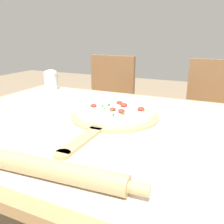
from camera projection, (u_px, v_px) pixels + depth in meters
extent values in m
cube|color=#A87F51|center=(102.00, 126.00, 0.93)|extent=(1.41, 1.00, 0.03)
cylinder|color=#A87F51|center=(48.00, 139.00, 1.67)|extent=(0.06, 0.06, 0.69)
cube|color=silver|center=(102.00, 122.00, 0.92)|extent=(1.33, 0.92, 0.00)
cylinder|color=tan|center=(115.00, 116.00, 0.97)|extent=(0.36, 0.36, 0.01)
cube|color=tan|center=(82.00, 140.00, 0.74)|extent=(0.04, 0.21, 0.01)
cylinder|color=tan|center=(62.00, 155.00, 0.65)|extent=(0.05, 0.05, 0.01)
cylinder|color=beige|center=(115.00, 112.00, 0.97)|extent=(0.32, 0.32, 0.02)
torus|color=beige|center=(115.00, 110.00, 0.96)|extent=(0.32, 0.32, 0.02)
cylinder|color=white|center=(115.00, 110.00, 0.96)|extent=(0.28, 0.28, 0.00)
ellipsoid|color=red|center=(113.00, 109.00, 0.95)|extent=(0.03, 0.03, 0.01)
ellipsoid|color=red|center=(121.00, 111.00, 0.92)|extent=(0.03, 0.03, 0.02)
ellipsoid|color=red|center=(119.00, 102.00, 1.04)|extent=(0.03, 0.03, 0.01)
ellipsoid|color=red|center=(141.00, 109.00, 0.95)|extent=(0.03, 0.03, 0.02)
ellipsoid|color=red|center=(124.00, 105.00, 1.00)|extent=(0.03, 0.03, 0.02)
ellipsoid|color=red|center=(93.00, 105.00, 1.00)|extent=(0.03, 0.03, 0.01)
cube|color=#387533|center=(123.00, 113.00, 0.90)|extent=(0.01, 0.01, 0.01)
cube|color=#387533|center=(109.00, 105.00, 1.01)|extent=(0.01, 0.01, 0.01)
cube|color=#387533|center=(113.00, 109.00, 0.96)|extent=(0.01, 0.01, 0.01)
cube|color=#387533|center=(103.00, 106.00, 1.00)|extent=(0.01, 0.00, 0.01)
cube|color=#387533|center=(104.00, 109.00, 0.96)|extent=(0.01, 0.01, 0.01)
cube|color=#387533|center=(112.00, 111.00, 0.94)|extent=(0.01, 0.01, 0.01)
cube|color=#387533|center=(95.00, 106.00, 1.00)|extent=(0.01, 0.01, 0.01)
cube|color=#387533|center=(113.00, 115.00, 0.88)|extent=(0.01, 0.01, 0.01)
cube|color=#387533|center=(103.00, 106.00, 0.99)|extent=(0.01, 0.01, 0.01)
cube|color=#387533|center=(144.00, 111.00, 0.94)|extent=(0.01, 0.01, 0.01)
cylinder|color=tan|center=(50.00, 169.00, 0.55)|extent=(0.38, 0.07, 0.05)
cylinder|color=tan|center=(139.00, 189.00, 0.48)|extent=(0.05, 0.03, 0.03)
cube|color=brown|center=(102.00, 116.00, 1.84)|extent=(0.42, 0.42, 0.02)
cube|color=brown|center=(112.00, 83.00, 1.93)|extent=(0.38, 0.06, 0.44)
cylinder|color=brown|center=(74.00, 147.00, 1.85)|extent=(0.04, 0.04, 0.43)
cylinder|color=brown|center=(110.00, 156.00, 1.71)|extent=(0.04, 0.04, 0.43)
cylinder|color=brown|center=(95.00, 132.00, 2.12)|extent=(0.04, 0.04, 0.43)
cylinder|color=brown|center=(128.00, 139.00, 1.98)|extent=(0.04, 0.04, 0.43)
cube|color=brown|center=(210.00, 133.00, 1.54)|extent=(0.41, 0.41, 0.02)
cube|color=brown|center=(216.00, 92.00, 1.62)|extent=(0.38, 0.04, 0.44)
cylinder|color=brown|center=(177.00, 170.00, 1.54)|extent=(0.04, 0.04, 0.43)
cylinder|color=brown|center=(185.00, 149.00, 1.81)|extent=(0.04, 0.04, 0.43)
cylinder|color=#B2B7BC|center=(51.00, 82.00, 1.45)|extent=(0.08, 0.08, 0.09)
ellipsoid|color=white|center=(50.00, 73.00, 1.43)|extent=(0.08, 0.08, 0.04)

